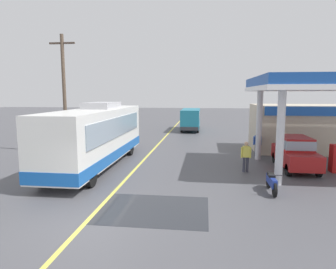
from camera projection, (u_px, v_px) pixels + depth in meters
name	position (u px, v px, depth m)	size (l,w,h in m)	color
ground	(165.00, 137.00, 29.37)	(120.00, 120.00, 0.00)	#4C4C51
lane_divider_stripe	(157.00, 145.00, 24.45)	(0.16, 50.00, 0.01)	#D8CC4C
wet_puddle_patch	(152.00, 209.00, 10.88)	(4.06, 3.07, 0.01)	#26282D
coach_bus_main	(97.00, 137.00, 17.24)	(2.60, 11.04, 3.69)	white
gas_station_roadside	(312.00, 118.00, 19.86)	(9.10, 11.95, 5.10)	#194799
car_at_pump	(295.00, 151.00, 16.68)	(1.70, 4.20, 1.82)	maroon
minibus_opposing_lane	(191.00, 118.00, 34.24)	(2.04, 6.13, 2.44)	teal
motorcycle_parked_forecourt	(272.00, 182.00, 12.75)	(0.55, 1.80, 0.92)	black
pedestrian_near_pump	(246.00, 155.00, 15.98)	(0.55, 0.22, 1.66)	#33333F
pedestrian_by_shop	(257.00, 143.00, 20.04)	(0.55, 0.22, 1.66)	#33333F
utility_pole_roadside	(64.00, 92.00, 20.68)	(1.80, 0.24, 8.22)	brown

